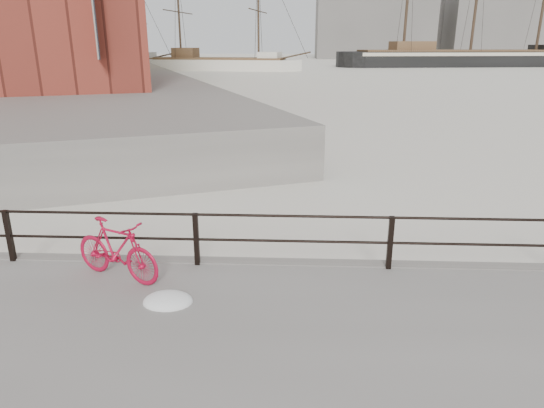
% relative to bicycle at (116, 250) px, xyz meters
% --- Properties ---
extents(ground, '(400.00, 400.00, 0.00)m').
position_rel_bicycle_xyz_m(ground, '(4.75, 0.77, -0.89)').
color(ground, white).
rests_on(ground, ground).
extents(far_quay, '(78.44, 148.07, 1.80)m').
position_rel_bicycle_xyz_m(far_quay, '(-35.25, 72.77, 0.01)').
color(far_quay, gray).
rests_on(far_quay, ground).
extents(guardrail, '(28.00, 0.10, 1.00)m').
position_rel_bicycle_xyz_m(guardrail, '(4.75, 0.62, -0.04)').
color(guardrail, black).
rests_on(guardrail, promenade).
extents(bicycle, '(1.74, 1.00, 1.08)m').
position_rel_bicycle_xyz_m(bicycle, '(0.00, 0.00, 0.00)').
color(bicycle, '#B00B2D').
rests_on(bicycle, promenade).
extents(barque_black, '(58.98, 26.27, 32.45)m').
position_rel_bicycle_xyz_m(barque_black, '(35.69, 89.42, -0.89)').
color(barque_black, black).
rests_on(barque_black, ground).
extents(schooner_mid, '(30.37, 16.46, 20.76)m').
position_rel_bicycle_xyz_m(schooner_mid, '(-9.42, 74.12, -0.89)').
color(schooner_mid, silver).
rests_on(schooner_mid, ground).
extents(schooner_left, '(23.08, 12.35, 17.03)m').
position_rel_bicycle_xyz_m(schooner_left, '(-28.69, 77.24, -0.89)').
color(schooner_left, beige).
rests_on(schooner_left, ground).
extents(workboat_far, '(10.96, 4.80, 7.00)m').
position_rel_bicycle_xyz_m(workboat_far, '(-25.31, 48.00, -0.89)').
color(workboat_far, black).
rests_on(workboat_far, ground).
extents(apartment_brick, '(27.87, 22.90, 21.20)m').
position_rel_bicycle_xyz_m(apartment_brick, '(-50.21, 104.47, 11.51)').
color(apartment_brick, brown).
rests_on(apartment_brick, far_quay).
extents(industrial_west, '(32.00, 18.00, 18.00)m').
position_rel_bicycle_xyz_m(industrial_west, '(24.75, 140.77, 8.11)').
color(industrial_west, gray).
rests_on(industrial_west, ground).
extents(industrial_mid, '(26.00, 20.00, 24.00)m').
position_rel_bicycle_xyz_m(industrial_mid, '(59.75, 145.77, 11.11)').
color(industrial_mid, gray).
rests_on(industrial_mid, ground).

